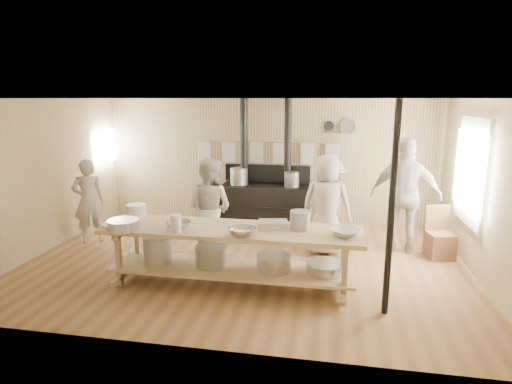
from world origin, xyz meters
TOP-DOWN VIEW (x-y plane):
  - ground at (0.00, 0.00)m, footprint 7.00×7.00m
  - room_shell at (0.00, 0.00)m, footprint 7.00×7.00m
  - window_right at (3.47, 0.60)m, footprint 0.09×1.50m
  - left_opening at (-3.45, 2.00)m, footprint 0.00×0.90m
  - stove at (-0.01, 2.12)m, footprint 1.90×0.75m
  - towel_rail at (0.00, 2.40)m, footprint 3.00×0.04m
  - back_wall_shelf at (1.46, 2.43)m, footprint 0.63×0.14m
  - prep_table at (-0.01, -0.90)m, footprint 3.60×0.90m
  - support_post at (2.05, -1.35)m, footprint 0.08×0.08m
  - cook_far_left at (-2.98, 0.46)m, footprint 0.67×0.59m
  - cook_left at (-0.61, 0.11)m, footprint 0.96×0.84m
  - cook_center at (1.28, 0.64)m, footprint 0.90×0.64m
  - cook_right at (2.58, 0.97)m, footprint 1.23×0.70m
  - cook_by_window at (1.34, 1.35)m, footprint 1.11×1.08m
  - chair at (3.15, 0.77)m, footprint 0.48×0.48m
  - bowl_white_a at (-1.55, -1.23)m, footprint 0.46×0.46m
  - bowl_steel_a at (-0.70, -1.07)m, footprint 0.44×0.44m
  - bowl_white_b at (1.55, -0.97)m, footprint 0.52×0.52m
  - bowl_steel_b at (0.23, -1.23)m, footprint 0.53×0.53m
  - roasting_pan at (0.57, -0.77)m, footprint 0.44×0.34m
  - mixing_bowl_large at (-1.43, -1.23)m, footprint 0.48×0.48m
  - bucket_galv at (0.94, -0.80)m, footprint 0.35×0.35m
  - deep_bowl_enamel at (-1.55, -0.57)m, footprint 0.34×0.34m
  - pitcher at (-0.68, -1.23)m, footprint 0.20×0.20m

SIDE VIEW (x-z plane):
  - ground at x=0.00m, z-range 0.00..0.00m
  - chair at x=3.15m, z-range -0.18..0.68m
  - prep_table at x=-0.01m, z-range 0.10..0.95m
  - stove at x=-0.01m, z-range -0.78..1.82m
  - cook_by_window at x=1.34m, z-range 0.00..1.52m
  - cook_far_left at x=-2.98m, z-range 0.00..1.55m
  - cook_left at x=-0.61m, z-range 0.00..1.68m
  - cook_center at x=1.28m, z-range 0.00..1.71m
  - bowl_white_a at x=-1.55m, z-range 0.85..0.94m
  - roasting_pan at x=0.57m, z-range 0.85..0.94m
  - bowl_white_b at x=1.55m, z-range 0.85..0.94m
  - bowl_steel_a at x=-0.70m, z-range 0.85..0.96m
  - bowl_steel_b at x=0.23m, z-range 0.85..0.97m
  - mixing_bowl_large at x=-1.43m, z-range 0.85..0.99m
  - deep_bowl_enamel at x=-1.55m, z-range 0.85..1.03m
  - pitcher at x=-0.68m, z-range 0.85..1.09m
  - bucket_galv at x=0.94m, z-range 0.85..1.11m
  - cook_right at x=2.58m, z-range 0.00..1.98m
  - support_post at x=2.05m, z-range 0.00..2.60m
  - window_right at x=3.47m, z-range 0.67..2.33m
  - towel_rail at x=0.00m, z-range 1.33..1.80m
  - left_opening at x=-3.45m, z-range 1.15..2.05m
  - room_shell at x=0.00m, z-range -1.88..5.12m
  - back_wall_shelf at x=1.46m, z-range 1.84..2.17m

